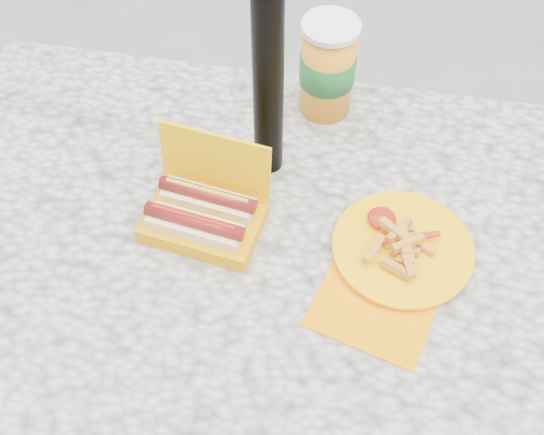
# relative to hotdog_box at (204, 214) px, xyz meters

# --- Properties ---
(ground) EXTENTS (60.00, 60.00, 0.00)m
(ground) POSITION_rel_hotdog_box_xyz_m (0.08, -0.00, -0.78)
(ground) COLOR slate
(picnic_table) EXTENTS (1.20, 0.80, 0.75)m
(picnic_table) POSITION_rel_hotdog_box_xyz_m (0.08, -0.00, -0.14)
(picnic_table) COLOR beige
(picnic_table) RESTS_ON ground
(hotdog_box) EXTENTS (0.21, 0.17, 0.16)m
(hotdog_box) POSITION_rel_hotdog_box_xyz_m (0.00, 0.00, 0.00)
(hotdog_box) COLOR #FFB800
(hotdog_box) RESTS_ON picnic_table
(fries_plate) EXTENTS (0.26, 0.32, 0.05)m
(fries_plate) POSITION_rel_hotdog_box_xyz_m (0.32, 0.00, -0.02)
(fries_plate) COLOR #FF8F00
(fries_plate) RESTS_ON picnic_table
(soda_cup) EXTENTS (0.10, 0.10, 0.20)m
(soda_cup) POSITION_rel_hotdog_box_xyz_m (0.16, 0.32, 0.06)
(soda_cup) COLOR orange
(soda_cup) RESTS_ON picnic_table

